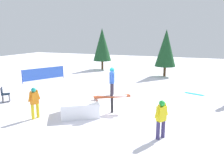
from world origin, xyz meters
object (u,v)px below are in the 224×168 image
at_px(bystander_yellow, 161,117).
at_px(rail_feature, 112,99).
at_px(loose_snowboard_cyan, 194,94).
at_px(pine_tree_far, 166,48).
at_px(main_rider_on_rail, 112,82).
at_px(bystander_orange, 34,101).
at_px(folding_chair, 5,95).
at_px(pine_tree_near, 102,45).

bearing_deg(bystander_yellow, rail_feature, 89.77).
distance_m(loose_snowboard_cyan, pine_tree_far, 6.95).
height_order(main_rider_on_rail, bystander_yellow, main_rider_on_rail).
relative_size(bystander_orange, folding_chair, 1.70).
distance_m(main_rider_on_rail, bystander_yellow, 3.47).
xyz_separation_m(rail_feature, bystander_yellow, (2.77, -1.94, 0.12)).
xyz_separation_m(main_rider_on_rail, bystander_yellow, (2.77, -1.94, -0.76)).
bearing_deg(bystander_yellow, main_rider_on_rail, 89.77).
height_order(pine_tree_near, pine_tree_far, pine_tree_near).
distance_m(rail_feature, folding_chair, 6.59).
xyz_separation_m(bystander_orange, loose_snowboard_cyan, (6.88, 7.40, -0.83)).
bearing_deg(main_rider_on_rail, bystander_yellow, -51.02).
height_order(loose_snowboard_cyan, folding_chair, folding_chair).
relative_size(rail_feature, pine_tree_near, 0.37).
xyz_separation_m(bystander_yellow, pine_tree_near, (-9.05, 14.65, 1.95)).
relative_size(folding_chair, pine_tree_far, 0.20).
distance_m(bystander_orange, pine_tree_far, 13.88).
bearing_deg(main_rider_on_rail, rail_feature, 0.00).
bearing_deg(bystander_orange, rail_feature, -39.29).
relative_size(bystander_yellow, bystander_orange, 1.01).
bearing_deg(loose_snowboard_cyan, pine_tree_far, 135.42).
xyz_separation_m(bystander_yellow, folding_chair, (-9.32, 1.29, -0.43)).
xyz_separation_m(main_rider_on_rail, pine_tree_far, (0.95, 11.07, 1.06)).
height_order(main_rider_on_rail, folding_chair, main_rider_on_rail).
bearing_deg(rail_feature, folding_chair, 152.29).
xyz_separation_m(rail_feature, main_rider_on_rail, (0.00, 0.00, 0.88)).
relative_size(rail_feature, bystander_orange, 1.14).
bearing_deg(folding_chair, bystander_yellow, -137.13).
bearing_deg(bystander_yellow, pine_tree_far, 42.73).
relative_size(bystander_yellow, folding_chair, 1.72).
relative_size(rail_feature, folding_chair, 1.94).
distance_m(folding_chair, pine_tree_far, 14.09).
distance_m(rail_feature, bystander_yellow, 3.39).
relative_size(main_rider_on_rail, pine_tree_far, 0.34).
xyz_separation_m(rail_feature, folding_chair, (-6.55, -0.65, -0.31)).
relative_size(main_rider_on_rail, folding_chair, 1.70).
bearing_deg(bystander_yellow, bystander_orange, 126.18).
xyz_separation_m(bystander_yellow, bystander_orange, (-5.85, -0.15, -0.01)).
bearing_deg(pine_tree_far, rail_feature, -94.91).
height_order(rail_feature, bystander_orange, bystander_orange).
bearing_deg(loose_snowboard_cyan, folding_chair, -131.02).
height_order(bystander_orange, pine_tree_far, pine_tree_far).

